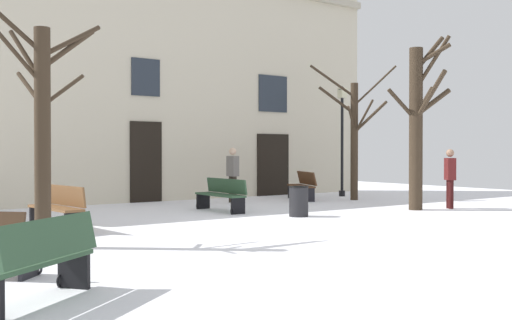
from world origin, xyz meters
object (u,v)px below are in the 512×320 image
object	(u,v)px
bench_by_litter_bin	(222,194)
bench_back_to_back_right	(303,185)
tree_left_of_center	(418,121)
litter_bin	(299,201)
tree_center	(354,134)
bench_near_lamp	(39,260)
person_crossing_plaza	(233,172)
streetlamp	(342,129)
bench_back_to_back_left	(58,207)
tree_foreground	(43,123)
person_by_shop_door	(450,176)

from	to	relation	value
bench_by_litter_bin	bench_back_to_back_right	xyz separation A→B (m)	(4.14, 1.64, 0.03)
tree_left_of_center	litter_bin	bearing A→B (deg)	170.75
tree_center	bench_by_litter_bin	world-z (taller)	tree_center
bench_by_litter_bin	bench_back_to_back_right	distance (m)	4.45
bench_near_lamp	person_crossing_plaza	world-z (taller)	person_crossing_plaza
bench_back_to_back_right	person_crossing_plaza	size ratio (longest dim) A/B	1.07
streetlamp	bench_near_lamp	size ratio (longest dim) A/B	2.62
bench_back_to_back_right	bench_back_to_back_left	world-z (taller)	bench_back_to_back_right
litter_bin	bench_by_litter_bin	world-z (taller)	bench_by_litter_bin
bench_by_litter_bin	bench_back_to_back_left	bearing A→B (deg)	-73.10
tree_foreground	bench_back_to_back_left	world-z (taller)	tree_foreground
bench_back_to_back_right	bench_back_to_back_left	xyz separation A→B (m)	(-8.85, -3.06, -0.00)
tree_center	litter_bin	bearing A→B (deg)	-148.99
litter_bin	bench_back_to_back_left	distance (m)	5.62
bench_by_litter_bin	person_by_shop_door	xyz separation A→B (m)	(5.56, -3.03, 0.46)
tree_foreground	bench_back_to_back_right	size ratio (longest dim) A/B	2.21
bench_near_lamp	bench_back_to_back_left	xyz separation A→B (m)	(1.85, 5.55, 0.03)
tree_center	tree_left_of_center	distance (m)	3.50
litter_bin	bench_back_to_back_right	distance (m)	5.01
streetlamp	person_crossing_plaza	bearing A→B (deg)	179.79
bench_near_lamp	bench_back_to_back_right	xyz separation A→B (m)	(10.71, 8.61, 0.03)
bench_by_litter_bin	bench_near_lamp	world-z (taller)	bench_near_lamp
bench_near_lamp	tree_left_of_center	bearing A→B (deg)	163.20
tree_center	litter_bin	world-z (taller)	tree_center
tree_center	person_by_shop_door	world-z (taller)	tree_center
bench_back_to_back_left	tree_foreground	bearing A→B (deg)	-30.83
person_crossing_plaza	bench_near_lamp	bearing A→B (deg)	-46.06
tree_left_of_center	tree_foreground	distance (m)	10.05
tree_foreground	bench_by_litter_bin	xyz separation A→B (m)	(5.51, 3.30, -1.59)
bench_back_to_back_right	tree_foreground	bearing A→B (deg)	-40.48
tree_foreground	litter_bin	xyz separation A→B (m)	(6.37, 1.14, -1.67)
streetlamp	litter_bin	xyz separation A→B (m)	(-5.45, -4.21, -2.01)
tree_center	streetlamp	distance (m)	1.70
bench_back_to_back_left	bench_near_lamp	bearing A→B (deg)	-26.33
streetlamp	person_by_shop_door	size ratio (longest dim) A/B	2.37
bench_near_lamp	person_by_shop_door	distance (m)	12.76
litter_bin	person_by_shop_door	distance (m)	4.81
streetlamp	bench_by_litter_bin	world-z (taller)	streetlamp
bench_back_to_back_right	streetlamp	bearing A→B (deg)	123.47
bench_back_to_back_right	person_by_shop_door	xyz separation A→B (m)	(1.42, -4.66, 0.43)
litter_bin	bench_near_lamp	size ratio (longest dim) A/B	0.49
tree_foreground	person_by_shop_door	size ratio (longest dim) A/B	2.44
tree_left_of_center	bench_near_lamp	world-z (taller)	tree_left_of_center
person_crossing_plaza	streetlamp	bearing A→B (deg)	86.13
tree_foreground	bench_back_to_back_right	xyz separation A→B (m)	(9.65, 4.93, -1.57)
tree_left_of_center	bench_by_litter_bin	bearing A→B (deg)	148.69
litter_bin	bench_back_to_back_left	bearing A→B (deg)	172.56
bench_by_litter_bin	bench_back_to_back_left	size ratio (longest dim) A/B	1.07
tree_left_of_center	bench_by_litter_bin	xyz separation A→B (m)	(-4.53, 2.75, -1.95)
streetlamp	bench_back_to_back_right	size ratio (longest dim) A/B	2.15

